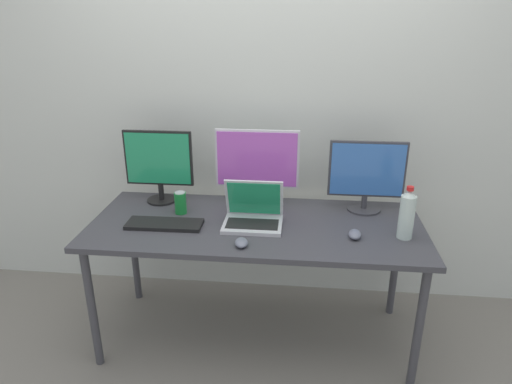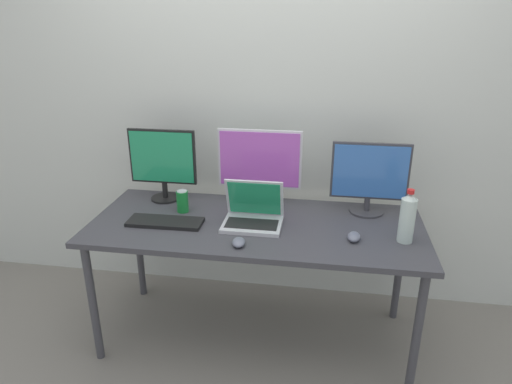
{
  "view_description": "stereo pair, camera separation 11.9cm",
  "coord_description": "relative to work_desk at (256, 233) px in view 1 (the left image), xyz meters",
  "views": [
    {
      "loc": [
        0.23,
        -2.21,
        1.79
      ],
      "look_at": [
        0.0,
        0.0,
        0.92
      ],
      "focal_mm": 32.0,
      "sensor_mm": 36.0,
      "label": 1
    },
    {
      "loc": [
        0.34,
        -2.19,
        1.79
      ],
      "look_at": [
        0.0,
        0.0,
        0.92
      ],
      "focal_mm": 32.0,
      "sensor_mm": 36.0,
      "label": 2
    }
  ],
  "objects": [
    {
      "name": "water_bottle",
      "position": [
        0.76,
        -0.09,
        0.19
      ],
      "size": [
        0.08,
        0.08,
        0.27
      ],
      "color": "silver",
      "rests_on": "work_desk"
    },
    {
      "name": "monitor_right",
      "position": [
        0.6,
        0.24,
        0.28
      ],
      "size": [
        0.42,
        0.19,
        0.4
      ],
      "color": "#38383D",
      "rests_on": "work_desk"
    },
    {
      "name": "ground_plane",
      "position": [
        0.0,
        0.0,
        -0.68
      ],
      "size": [
        16.0,
        16.0,
        0.0
      ],
      "primitive_type": "plane",
      "color": "gray"
    },
    {
      "name": "soda_can_near_keyboard",
      "position": [
        -0.43,
        0.09,
        0.12
      ],
      "size": [
        0.07,
        0.07,
        0.13
      ],
      "color": "#197F33",
      "rests_on": "work_desk"
    },
    {
      "name": "mouse_by_laptop",
      "position": [
        0.51,
        -0.12,
        0.08
      ],
      "size": [
        0.07,
        0.1,
        0.04
      ],
      "primitive_type": "ellipsoid",
      "rotation": [
        0.0,
        0.0,
        -0.09
      ],
      "color": "slate",
      "rests_on": "work_desk"
    },
    {
      "name": "monitor_left",
      "position": [
        -0.6,
        0.25,
        0.3
      ],
      "size": [
        0.4,
        0.17,
        0.43
      ],
      "color": "black",
      "rests_on": "work_desk"
    },
    {
      "name": "mouse_by_keyboard",
      "position": [
        -0.04,
        -0.26,
        0.08
      ],
      "size": [
        0.08,
        0.1,
        0.03
      ],
      "primitive_type": "ellipsoid",
      "rotation": [
        0.0,
        0.0,
        0.14
      ],
      "color": "slate",
      "rests_on": "work_desk"
    },
    {
      "name": "work_desk",
      "position": [
        0.0,
        0.0,
        0.0
      ],
      "size": [
        1.78,
        0.75,
        0.74
      ],
      "color": "#424247",
      "rests_on": "ground"
    },
    {
      "name": "monitor_center",
      "position": [
        -0.02,
        0.27,
        0.31
      ],
      "size": [
        0.48,
        0.19,
        0.44
      ],
      "color": "silver",
      "rests_on": "work_desk"
    },
    {
      "name": "laptop_silver",
      "position": [
        -0.01,
        -0.01,
        0.12
      ],
      "size": [
        0.31,
        0.24,
        0.24
      ],
      "color": "silver",
      "rests_on": "work_desk"
    },
    {
      "name": "keyboard_main",
      "position": [
        -0.48,
        -0.08,
        0.07
      ],
      "size": [
        0.4,
        0.15,
        0.02
      ],
      "primitive_type": "cube",
      "rotation": [
        0.0,
        0.0,
        0.02
      ],
      "color": "black",
      "rests_on": "work_desk"
    },
    {
      "name": "wall_back",
      "position": [
        0.0,
        0.59,
        0.62
      ],
      "size": [
        7.0,
        0.08,
        2.6
      ],
      "primitive_type": "cube",
      "color": "silver",
      "rests_on": "ground"
    }
  ]
}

